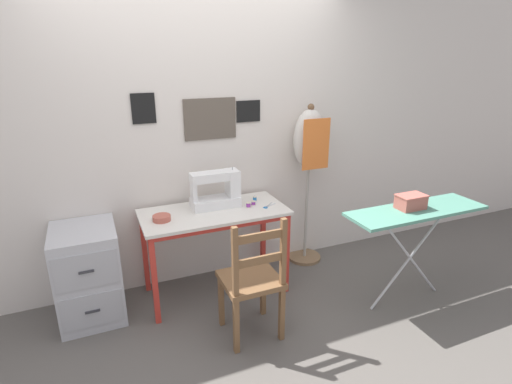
% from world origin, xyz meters
% --- Properties ---
extents(ground_plane, '(14.00, 14.00, 0.00)m').
position_xyz_m(ground_plane, '(0.00, 0.00, 0.00)').
color(ground_plane, '#5B5651').
extents(wall_back, '(10.00, 0.07, 2.55)m').
position_xyz_m(wall_back, '(0.00, 0.62, 1.28)').
color(wall_back, silver).
rests_on(wall_back, ground_plane).
extents(sewing_table, '(1.17, 0.56, 0.74)m').
position_xyz_m(sewing_table, '(0.00, 0.27, 0.65)').
color(sewing_table, silver).
rests_on(sewing_table, ground_plane).
extents(sewing_machine, '(0.41, 0.18, 0.32)m').
position_xyz_m(sewing_machine, '(0.06, 0.36, 0.88)').
color(sewing_machine, white).
rests_on(sewing_machine, sewing_table).
extents(fabric_bowl, '(0.14, 0.14, 0.04)m').
position_xyz_m(fabric_bowl, '(-0.42, 0.24, 0.76)').
color(fabric_bowl, '#B25647').
rests_on(fabric_bowl, sewing_table).
extents(scissors, '(0.14, 0.11, 0.01)m').
position_xyz_m(scissors, '(0.44, 0.19, 0.74)').
color(scissors, silver).
rests_on(scissors, sewing_table).
extents(thread_spool_near_machine, '(0.04, 0.04, 0.04)m').
position_xyz_m(thread_spool_near_machine, '(0.29, 0.25, 0.76)').
color(thread_spool_near_machine, purple).
rests_on(thread_spool_near_machine, sewing_table).
extents(thread_spool_mid_table, '(0.04, 0.04, 0.03)m').
position_xyz_m(thread_spool_mid_table, '(0.34, 0.28, 0.76)').
color(thread_spool_mid_table, purple).
rests_on(thread_spool_mid_table, sewing_table).
extents(thread_spool_far_edge, '(0.04, 0.04, 0.04)m').
position_xyz_m(thread_spool_far_edge, '(0.39, 0.36, 0.76)').
color(thread_spool_far_edge, '#2875C1').
rests_on(thread_spool_far_edge, sewing_table).
extents(wooden_chair, '(0.40, 0.38, 0.94)m').
position_xyz_m(wooden_chair, '(0.06, -0.37, 0.44)').
color(wooden_chair, brown).
rests_on(wooden_chair, ground_plane).
extents(filing_cabinet, '(0.46, 0.54, 0.73)m').
position_xyz_m(filing_cabinet, '(-0.99, 0.33, 0.36)').
color(filing_cabinet, '#B7B7BC').
rests_on(filing_cabinet, ground_plane).
extents(dress_form, '(0.32, 0.32, 1.52)m').
position_xyz_m(dress_form, '(0.98, 0.48, 1.11)').
color(dress_form, '#846647').
rests_on(dress_form, ground_plane).
extents(ironing_board, '(1.13, 0.34, 0.82)m').
position_xyz_m(ironing_board, '(1.39, -0.47, 0.76)').
color(ironing_board, '#518E7A').
rests_on(ironing_board, ground_plane).
extents(storage_box, '(0.22, 0.14, 0.11)m').
position_xyz_m(storage_box, '(1.35, -0.43, 0.87)').
color(storage_box, '#AD564C').
rests_on(storage_box, ironing_board).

